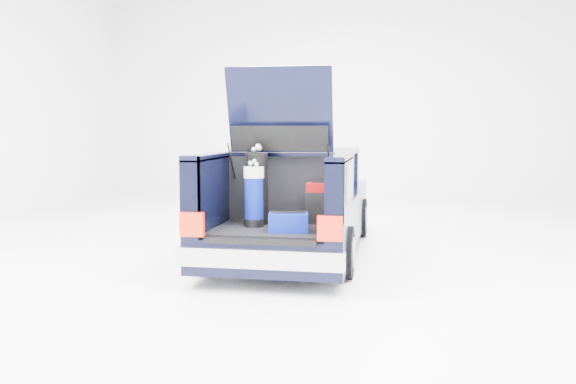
% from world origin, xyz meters
% --- Properties ---
extents(ground, '(14.00, 14.00, 0.00)m').
position_xyz_m(ground, '(0.00, 0.00, 0.00)').
color(ground, white).
rests_on(ground, ground).
extents(car, '(1.87, 4.65, 2.47)m').
position_xyz_m(car, '(-0.00, 0.11, 0.67)').
color(car, black).
rests_on(car, ground).
extents(red_suitcase, '(0.32, 0.21, 0.52)m').
position_xyz_m(red_suitcase, '(0.50, -1.11, 0.84)').
color(red_suitcase, '#720306').
rests_on(red_suitcase, car).
extents(black_golf_bag, '(0.30, 0.34, 0.95)m').
position_xyz_m(black_golf_bag, '(-0.23, -1.25, 1.03)').
color(black_golf_bag, black).
rests_on(black_golf_bag, car).
extents(blue_golf_bag, '(0.31, 0.31, 0.79)m').
position_xyz_m(blue_golf_bag, '(-0.23, -1.44, 0.96)').
color(blue_golf_bag, black).
rests_on(blue_golf_bag, car).
extents(blue_duffel, '(0.47, 0.35, 0.23)m').
position_xyz_m(blue_duffel, '(0.23, -1.75, 0.70)').
color(blue_duffel, '#040F6E').
rests_on(blue_duffel, car).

